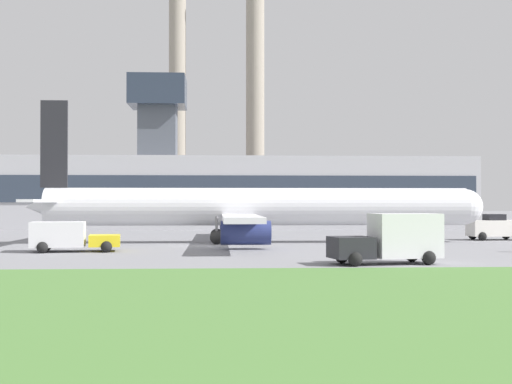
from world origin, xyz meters
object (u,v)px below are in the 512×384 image
Objects in this scene: airplane at (251,208)px; baggage_truck at (69,236)px; pushback_tug at (494,228)px; fuel_truck at (393,239)px.

baggage_truck is (-11.77, -9.33, -1.69)m from airplane.
fuel_truck reaches higher than pushback_tug.
baggage_truck is (-31.78, -12.16, -0.02)m from pushback_tug.
fuel_truck is at bearing -122.30° from pushback_tug.
fuel_truck is at bearing -72.13° from airplane.
baggage_truck is at bearing -159.07° from pushback_tug.
baggage_truck is at bearing -141.61° from airplane.
airplane is at bearing 107.87° from fuel_truck.
airplane is 20.28m from pushback_tug.
airplane reaches higher than fuel_truck.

